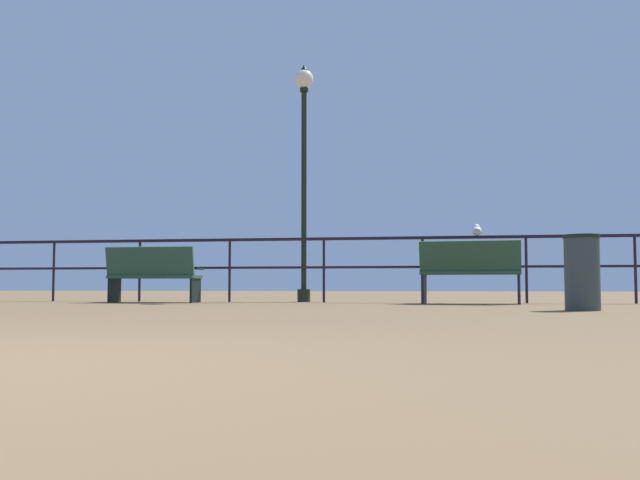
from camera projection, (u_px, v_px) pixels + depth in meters
The scene contains 6 objects.
pier_railing at pixel (324, 255), 12.13m from camera, with size 23.13×0.05×1.09m.
bench_near_left at pixel (152, 272), 11.92m from camera, with size 1.52×0.64×0.92m.
bench_near_right at pixel (470, 269), 11.03m from camera, with size 1.55×0.76×0.96m.
lamppost_center at pixel (304, 150), 12.54m from camera, with size 0.33×0.33×4.16m.
seagull_on_rail at pixel (477, 230), 11.74m from camera, with size 0.17×0.42×0.20m.
trash_bin at pixel (582, 272), 8.28m from camera, with size 0.41×0.41×0.87m.
Camera 1 is at (2.05, -2.13, 0.30)m, focal length 40.45 mm.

